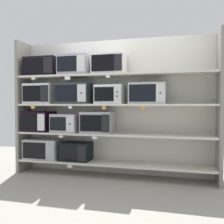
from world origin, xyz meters
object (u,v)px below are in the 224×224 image
(microwave_3, at_px, (67,123))
(microwave_6, at_px, (75,94))
(microwave_0, at_px, (44,149))
(microwave_9, at_px, (43,67))
(microwave_2, at_px, (40,121))
(microwave_1, at_px, (76,151))
(microwave_10, at_px, (76,66))
(microwave_5, at_px, (41,94))
(microwave_7, at_px, (110,95))
(microwave_4, at_px, (99,122))
(microwave_11, at_px, (109,64))
(microwave_8, at_px, (148,93))

(microwave_3, xyz_separation_m, microwave_6, (0.14, -0.00, 0.47))
(microwave_0, height_order, microwave_9, microwave_9)
(microwave_2, relative_size, microwave_3, 0.97)
(microwave_1, bearing_deg, microwave_9, 179.97)
(microwave_0, bearing_deg, microwave_10, 0.02)
(microwave_5, height_order, microwave_9, microwave_9)
(microwave_1, xyz_separation_m, microwave_7, (0.56, 0.00, 0.90))
(microwave_4, height_order, microwave_9, microwave_9)
(microwave_5, relative_size, microwave_9, 0.88)
(microwave_0, height_order, microwave_1, microwave_0)
(microwave_4, xyz_separation_m, microwave_9, (-0.96, 0.00, 0.89))
(microwave_9, relative_size, microwave_10, 1.15)
(microwave_0, height_order, microwave_2, microwave_2)
(microwave_5, height_order, microwave_10, microwave_10)
(microwave_3, relative_size, microwave_11, 0.89)
(microwave_6, relative_size, microwave_9, 0.98)
(microwave_4, distance_m, microwave_9, 1.31)
(microwave_1, distance_m, microwave_11, 1.46)
(microwave_11, bearing_deg, microwave_8, 0.00)
(microwave_3, distance_m, microwave_8, 1.37)
(microwave_5, xyz_separation_m, microwave_11, (1.17, -0.00, 0.44))
(microwave_1, xyz_separation_m, microwave_11, (0.55, -0.00, 1.36))
(microwave_6, bearing_deg, microwave_10, 0.85)
(microwave_7, bearing_deg, microwave_3, 179.99)
(microwave_7, bearing_deg, microwave_5, -179.99)
(microwave_3, distance_m, microwave_4, 0.53)
(microwave_8, distance_m, microwave_11, 0.74)
(microwave_2, bearing_deg, microwave_7, 0.01)
(microwave_1, relative_size, microwave_9, 0.85)
(microwave_9, xyz_separation_m, microwave_10, (0.58, -0.00, 0.00))
(microwave_2, height_order, microwave_5, microwave_5)
(microwave_0, xyz_separation_m, microwave_9, (-0.02, 0.00, 1.34))
(microwave_0, distance_m, microwave_2, 0.46)
(microwave_2, bearing_deg, microwave_6, 0.01)
(microwave_0, height_order, microwave_7, microwave_7)
(microwave_4, xyz_separation_m, microwave_8, (0.76, -0.00, 0.44))
(microwave_2, height_order, microwave_6, microwave_6)
(microwave_4, relative_size, microwave_5, 1.01)
(microwave_8, bearing_deg, microwave_10, 179.99)
(microwave_1, bearing_deg, microwave_7, 0.02)
(microwave_6, height_order, microwave_11, microwave_11)
(microwave_1, bearing_deg, microwave_4, 0.04)
(microwave_4, relative_size, microwave_7, 1.15)
(microwave_8, relative_size, microwave_10, 1.12)
(microwave_3, relative_size, microwave_7, 1.04)
(microwave_0, height_order, microwave_3, microwave_3)
(microwave_2, relative_size, microwave_6, 0.79)
(microwave_3, bearing_deg, microwave_4, -0.01)
(microwave_0, height_order, microwave_5, microwave_5)
(microwave_5, distance_m, microwave_9, 0.44)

